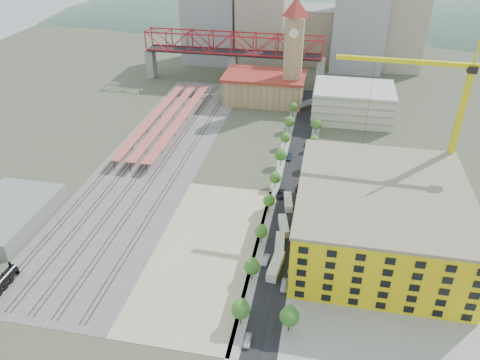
% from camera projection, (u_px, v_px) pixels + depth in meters
% --- Properties ---
extents(ground, '(400.00, 400.00, 0.00)m').
position_uv_depth(ground, '(242.00, 192.00, 155.23)').
color(ground, '#474C38').
rests_on(ground, ground).
extents(ballast_strip, '(36.00, 165.00, 0.06)m').
position_uv_depth(ballast_strip, '(157.00, 157.00, 175.87)').
color(ballast_strip, '#605E59').
rests_on(ballast_strip, ground).
extents(dirt_lot, '(28.00, 67.00, 0.06)m').
position_uv_depth(dirt_lot, '(206.00, 251.00, 129.46)').
color(dirt_lot, tan).
rests_on(dirt_lot, ground).
extents(street_asphalt, '(12.00, 170.00, 0.06)m').
position_uv_depth(street_asphalt, '(294.00, 174.00, 165.15)').
color(street_asphalt, black).
rests_on(street_asphalt, ground).
extents(sidewalk_west, '(3.00, 170.00, 0.04)m').
position_uv_depth(sidewalk_west, '(279.00, 173.00, 166.07)').
color(sidewalk_west, gray).
rests_on(sidewalk_west, ground).
extents(sidewalk_east, '(3.00, 170.00, 0.04)m').
position_uv_depth(sidewalk_east, '(310.00, 176.00, 164.24)').
color(sidewalk_east, gray).
rests_on(sidewalk_east, ground).
extents(construction_pad, '(50.00, 90.00, 0.06)m').
position_uv_depth(construction_pad, '(385.00, 246.00, 130.98)').
color(construction_pad, gray).
rests_on(construction_pad, ground).
extents(rail_tracks, '(26.56, 160.00, 0.18)m').
position_uv_depth(rail_tracks, '(152.00, 157.00, 176.10)').
color(rail_tracks, '#382B23').
rests_on(rail_tracks, ground).
extents(platform_canopies, '(16.00, 80.00, 4.12)m').
position_uv_depth(platform_canopies, '(167.00, 118.00, 197.71)').
color(platform_canopies, '#C05C4A').
rests_on(platform_canopies, ground).
extents(station_hall, '(38.00, 24.00, 13.10)m').
position_uv_depth(station_hall, '(264.00, 87.00, 221.39)').
color(station_hall, tan).
rests_on(station_hall, ground).
extents(clock_tower, '(12.00, 12.00, 52.00)m').
position_uv_depth(clock_tower, '(294.00, 43.00, 206.13)').
color(clock_tower, tan).
rests_on(clock_tower, ground).
extents(parking_garage, '(34.00, 26.00, 14.00)m').
position_uv_depth(parking_garage, '(353.00, 102.00, 204.36)').
color(parking_garage, silver).
rests_on(parking_garage, ground).
extents(truss_bridge, '(94.00, 9.60, 25.60)m').
position_uv_depth(truss_bridge, '(233.00, 46.00, 237.68)').
color(truss_bridge, gray).
rests_on(truss_bridge, ground).
extents(construction_building, '(44.60, 50.60, 18.80)m').
position_uv_depth(construction_building, '(379.00, 218.00, 126.61)').
color(construction_building, '#FFF515').
rests_on(construction_building, ground).
extents(warehouse, '(22.00, 32.00, 5.00)m').
position_uv_depth(warehouse, '(6.00, 215.00, 139.71)').
color(warehouse, gray).
rests_on(warehouse, ground).
extents(street_trees, '(15.40, 124.40, 8.00)m').
position_uv_depth(street_trees, '(291.00, 189.00, 156.77)').
color(street_trees, '#29621D').
rests_on(street_trees, ground).
extents(skyline, '(133.00, 46.00, 60.00)m').
position_uv_depth(skyline, '(303.00, 25.00, 261.55)').
color(skyline, '#9EA0A3').
rests_on(skyline, ground).
extents(distant_hills, '(647.00, 264.00, 227.00)m').
position_uv_depth(distant_hills, '(349.00, 116.00, 407.07)').
color(distant_hills, '#4C6B59').
rests_on(distant_hills, ground).
extents(tower_crane, '(49.38, 3.64, 52.70)m').
position_uv_depth(tower_crane, '(449.00, 108.00, 132.86)').
color(tower_crane, yellow).
rests_on(tower_crane, ground).
extents(site_trailer_a, '(3.77, 10.32, 2.76)m').
position_uv_depth(site_trailer_a, '(276.00, 266.00, 121.95)').
color(site_trailer_a, silver).
rests_on(site_trailer_a, ground).
extents(site_trailer_b, '(3.20, 9.63, 2.59)m').
position_uv_depth(site_trailer_b, '(280.00, 245.00, 129.43)').
color(site_trailer_b, silver).
rests_on(site_trailer_b, ground).
extents(site_trailer_c, '(4.27, 9.29, 2.46)m').
position_uv_depth(site_trailer_c, '(283.00, 226.00, 137.17)').
color(site_trailer_c, silver).
rests_on(site_trailer_c, ground).
extents(site_trailer_d, '(3.74, 9.04, 2.40)m').
position_uv_depth(site_trailer_d, '(288.00, 202.00, 147.93)').
color(site_trailer_d, silver).
rests_on(site_trailer_d, ground).
extents(car_0, '(1.64, 4.05, 1.38)m').
position_uv_depth(car_0, '(247.00, 341.00, 102.39)').
color(car_0, silver).
rests_on(car_0, ground).
extents(car_1, '(2.03, 4.55, 1.45)m').
position_uv_depth(car_1, '(266.00, 260.00, 125.09)').
color(car_1, '#A5A5AA').
rests_on(car_1, ground).
extents(car_2, '(2.76, 5.40, 1.46)m').
position_uv_depth(car_2, '(281.00, 194.00, 152.87)').
color(car_2, black).
rests_on(car_2, ground).
extents(car_3, '(1.99, 4.67, 1.34)m').
position_uv_depth(car_3, '(289.00, 157.00, 174.43)').
color(car_3, navy).
rests_on(car_3, ground).
extents(car_4, '(2.00, 4.69, 1.58)m').
position_uv_depth(car_4, '(284.00, 285.00, 116.82)').
color(car_4, silver).
rests_on(car_4, ground).
extents(car_5, '(2.00, 4.73, 1.52)m').
position_uv_depth(car_5, '(293.00, 232.00, 135.35)').
color(car_5, gray).
rests_on(car_5, ground).
extents(car_6, '(2.40, 5.16, 1.43)m').
position_uv_depth(car_6, '(300.00, 189.00, 155.40)').
color(car_6, black).
rests_on(car_6, ground).
extents(car_7, '(2.61, 4.90, 1.35)m').
position_uv_depth(car_7, '(307.00, 144.00, 184.14)').
color(car_7, '#1A214D').
rests_on(car_7, ground).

